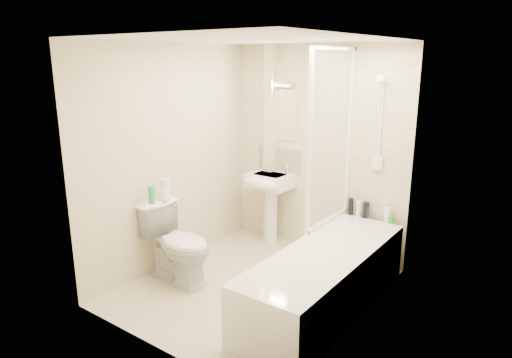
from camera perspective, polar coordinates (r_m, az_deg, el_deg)
The scene contains 25 objects.
floor at distance 4.73m, azimuth -0.35°, elevation -13.35°, with size 2.50×2.50×0.00m, color beige.
wall_back at distance 5.33m, azimuth 7.65°, elevation 3.51°, with size 2.20×0.02×2.40m, color beige.
wall_left at distance 5.01m, azimuth -10.56°, elevation 2.67°, with size 0.02×2.50×2.40m, color beige.
wall_right at distance 3.77m, azimuth 13.20°, elevation -1.52°, with size 0.02×2.50×2.40m, color beige.
ceiling at distance 4.17m, azimuth -0.41°, elevation 17.10°, with size 2.20×2.50×0.02m, color white.
tile_back at distance 4.97m, azimuth 15.30°, elevation 4.94°, with size 0.70×0.01×1.75m, color beige.
tile_right at distance 3.80m, azimuth 13.77°, elevation 2.08°, with size 0.01×2.10×1.75m, color beige.
pipe_boxing at distance 5.59m, azimuth 1.76°, elevation 4.18°, with size 0.12×0.12×2.40m, color beige.
splashback at distance 5.62m, azimuth 2.88°, elevation 2.44°, with size 0.60×0.01×0.30m, color beige.
mirror at distance 5.52m, azimuth 2.94°, elevation 8.02°, with size 0.46×0.01×0.60m, color white.
strip_light at distance 5.47m, azimuth 2.86°, elevation 11.85°, with size 0.42×0.07×0.07m, color silver.
bathtub at distance 4.32m, azimuth 8.60°, elevation -12.15°, with size 0.70×2.10×0.55m.
shower_screen at distance 4.71m, azimuth 9.39°, elevation 5.04°, with size 0.04×0.92×1.80m.
shower_fixture at distance 4.91m, azimuth 15.19°, elevation 6.26°, with size 0.10×0.16×0.99m.
pedestal_sink at distance 5.51m, azimuth 1.54°, elevation -1.23°, with size 0.52×0.48×1.01m.
bottle_black_a at distance 5.18m, azimuth 11.77°, elevation -3.36°, with size 0.06×0.06×0.19m, color black.
bottle_white_a at distance 5.15m, azimuth 12.71°, elevation -3.65°, with size 0.05×0.05×0.17m, color white.
bottle_black_b at distance 5.12m, azimuth 13.58°, elevation -3.77°, with size 0.07×0.07×0.18m, color black.
bottle_blue at distance 5.12m, azimuth 13.68°, elevation -4.03°, with size 0.05×0.05×0.13m, color navy.
bottle_white_b at distance 5.04m, azimuth 16.07°, elevation -4.34°, with size 0.06×0.06×0.16m, color white.
bottle_green at distance 5.04m, azimuth 16.45°, elevation -4.85°, with size 0.06×0.06×0.08m, color green.
toilet at distance 4.77m, azimuth -9.76°, elevation -7.92°, with size 0.83×0.51×0.82m, color white.
toilet_roll_lower at distance 4.83m, azimuth -11.46°, elevation -1.91°, with size 0.12×0.12×0.11m, color white.
toilet_roll_upper at distance 4.82m, azimuth -11.33°, elevation -0.63°, with size 0.10×0.10×0.11m, color white.
green_bottle at distance 4.73m, azimuth -12.93°, elevation -1.89°, with size 0.06×0.06×0.17m, color green.
Camera 1 is at (2.48, -3.35, 2.24)m, focal length 32.00 mm.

